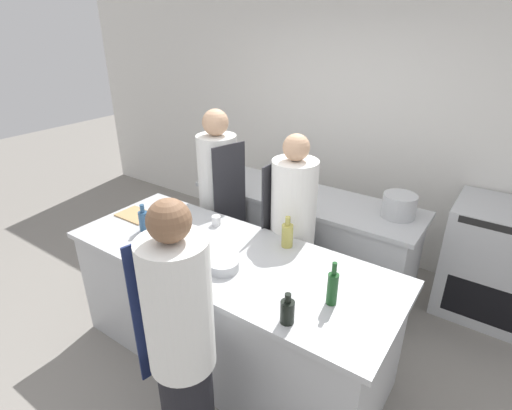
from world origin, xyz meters
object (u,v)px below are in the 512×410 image
oven_range (506,265)px  bottle_wine (287,235)px  bottle_vinegar (144,220)px  bottle_olive_oil (156,254)px  chef_at_stove (219,202)px  bowl_prep_small (185,237)px  bowl_mixing_large (223,265)px  cup (216,220)px  stockpot (399,206)px  bottle_cooking_oil (332,288)px  chef_at_pass_far (292,236)px  chef_at_prep_near (182,350)px  bottle_sauce (287,311)px

oven_range → bottle_wine: bearing=-134.3°
bottle_vinegar → bottle_olive_oil: bearing=-32.0°
oven_range → chef_at_stove: chef_at_stove is taller
bottle_wine → bowl_prep_small: bottle_wine is taller
oven_range → bowl_mixing_large: size_ratio=4.84×
chef_at_stove → cup: 0.55m
bottle_vinegar → stockpot: bearing=41.8°
bottle_olive_oil → bottle_cooking_oil: 1.17m
chef_at_stove → chef_at_pass_far: 0.86m
oven_range → bowl_prep_small: bearing=-138.7°
bottle_wine → cup: bearing=-176.3°
chef_at_prep_near → bottle_cooking_oil: (0.50, 0.73, 0.16)m
chef_at_prep_near → chef_at_stove: bearing=45.7°
oven_range → bottle_vinegar: size_ratio=4.61×
bottle_cooking_oil → bowl_prep_small: 1.20m
bottle_wine → bottle_cooking_oil: bearing=-36.8°
oven_range → chef_at_stove: bearing=-156.6°
bottle_olive_oil → stockpot: 1.99m
bottle_cooking_oil → bowl_prep_small: bearing=178.8°
stockpot → bottle_cooking_oil: bearing=-88.8°
chef_at_prep_near → cup: (-0.68, 1.09, 0.09)m
bottle_cooking_oil → chef_at_prep_near: bearing=-124.3°
bowl_mixing_large → cup: size_ratio=2.79×
bottle_wine → chef_at_stove: bearing=158.1°
bottle_olive_oil → bottle_sauce: (0.99, 0.03, -0.02)m
bottle_wine → bottle_sauce: bottle_wine is taller
oven_range → bottle_wine: 2.02m
bottle_sauce → stockpot: 1.64m
chef_at_stove → cup: bearing=53.9°
oven_range → chef_at_pass_far: chef_at_pass_far is taller
cup → oven_range: bearing=35.7°
bottle_olive_oil → bottle_vinegar: (-0.45, 0.28, -0.01)m
bottle_cooking_oil → bowl_mixing_large: (-0.73, -0.09, -0.08)m
bottle_sauce → bowl_prep_small: size_ratio=0.79×
chef_at_prep_near → bottle_sauce: bearing=-27.7°
oven_range → chef_at_prep_near: (-1.32, -2.53, 0.36)m
chef_at_stove → chef_at_pass_far: (0.85, -0.11, -0.03)m
bottle_cooking_oil → bowl_prep_small: bottle_cooking_oil is taller
bottle_wine → bowl_prep_small: size_ratio=1.00×
oven_range → chef_at_pass_far: (-1.48, -1.12, 0.33)m
chef_at_pass_far → chef_at_stove: bearing=83.3°
chef_at_pass_far → cup: chef_at_pass_far is taller
oven_range → chef_at_stove: size_ratio=0.59×
oven_range → bowl_mixing_large: 2.49m
chef_at_stove → bowl_prep_small: bearing=38.2°
bottle_vinegar → bowl_mixing_large: size_ratio=1.05×
chef_at_prep_near → bottle_wine: chef_at_prep_near is taller
bottle_olive_oil → bowl_mixing_large: bearing=29.2°
chef_at_stove → bottle_wine: bearing=84.2°
chef_at_pass_far → bottle_wine: size_ratio=7.08×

